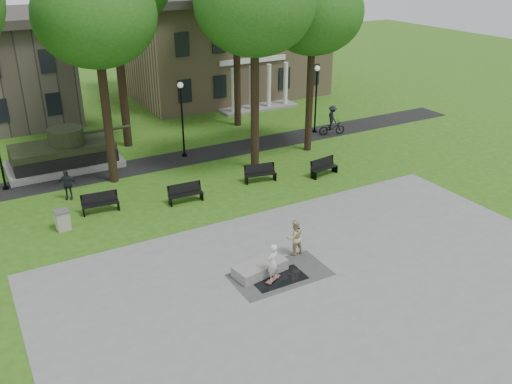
{
  "coord_description": "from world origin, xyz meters",
  "views": [
    {
      "loc": [
        -11.25,
        -18.01,
        12.12
      ],
      "look_at": [
        0.27,
        2.59,
        1.4
      ],
      "focal_mm": 38.0,
      "sensor_mm": 36.0,
      "label": 1
    }
  ],
  "objects_px": {
    "concrete_block": "(260,268)",
    "skateboarder": "(272,263)",
    "friend_watching": "(295,237)",
    "park_bench_0": "(100,202)",
    "trash_bin": "(62,220)",
    "cyclist": "(332,123)"
  },
  "relations": [
    {
      "from": "skateboarder",
      "to": "park_bench_0",
      "type": "xyz_separation_m",
      "value": [
        -4.36,
        9.46,
        -0.3
      ]
    },
    {
      "from": "concrete_block",
      "to": "skateboarder",
      "type": "bearing_deg",
      "value": -75.39
    },
    {
      "from": "friend_watching",
      "to": "trash_bin",
      "type": "height_order",
      "value": "friend_watching"
    },
    {
      "from": "friend_watching",
      "to": "park_bench_0",
      "type": "xyz_separation_m",
      "value": [
        -6.21,
        8.2,
        -0.31
      ]
    },
    {
      "from": "trash_bin",
      "to": "park_bench_0",
      "type": "bearing_deg",
      "value": 26.08
    },
    {
      "from": "skateboarder",
      "to": "trash_bin",
      "type": "bearing_deg",
      "value": -78.52
    },
    {
      "from": "park_bench_0",
      "to": "trash_bin",
      "type": "height_order",
      "value": "park_bench_0"
    },
    {
      "from": "concrete_block",
      "to": "park_bench_0",
      "type": "height_order",
      "value": "park_bench_0"
    },
    {
      "from": "skateboarder",
      "to": "friend_watching",
      "type": "distance_m",
      "value": 2.24
    },
    {
      "from": "concrete_block",
      "to": "cyclist",
      "type": "bearing_deg",
      "value": 44.59
    },
    {
      "from": "trash_bin",
      "to": "skateboarder",
      "type": "bearing_deg",
      "value": -53.1
    },
    {
      "from": "friend_watching",
      "to": "park_bench_0",
      "type": "relative_size",
      "value": 0.89
    },
    {
      "from": "cyclist",
      "to": "park_bench_0",
      "type": "height_order",
      "value": "cyclist"
    },
    {
      "from": "cyclist",
      "to": "skateboarder",
      "type": "bearing_deg",
      "value": 151.16
    },
    {
      "from": "cyclist",
      "to": "park_bench_0",
      "type": "distance_m",
      "value": 17.92
    },
    {
      "from": "friend_watching",
      "to": "park_bench_0",
      "type": "distance_m",
      "value": 10.29
    },
    {
      "from": "park_bench_0",
      "to": "trash_bin",
      "type": "xyz_separation_m",
      "value": [
        -2.0,
        -0.98,
        -0.04
      ]
    },
    {
      "from": "friend_watching",
      "to": "cyclist",
      "type": "relative_size",
      "value": 0.78
    },
    {
      "from": "concrete_block",
      "to": "park_bench_0",
      "type": "relative_size",
      "value": 1.2
    },
    {
      "from": "friend_watching",
      "to": "park_bench_0",
      "type": "bearing_deg",
      "value": -51.76
    },
    {
      "from": "friend_watching",
      "to": "cyclist",
      "type": "distance_m",
      "value": 16.74
    },
    {
      "from": "concrete_block",
      "to": "skateboarder",
      "type": "height_order",
      "value": "skateboarder"
    }
  ]
}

